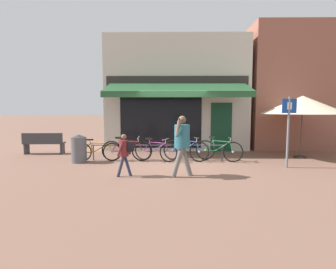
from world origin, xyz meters
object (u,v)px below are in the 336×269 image
bicycle_orange (97,151)px  pedestrian_adult (182,140)px  parking_sign (288,124)px  park_bench (44,143)px  bicycle_purple (155,151)px  bicycle_green (219,150)px  pedestrian_child (125,150)px  litter_bin (79,148)px  bicycle_red (127,150)px  bicycle_blue (185,150)px  cafe_parasol (303,105)px

bicycle_orange → pedestrian_adult: 3.64m
bicycle_orange → parking_sign: bearing=-14.4°
parking_sign → park_bench: (-8.81, 2.42, -0.89)m
bicycle_purple → bicycle_green: 2.25m
pedestrian_child → litter_bin: size_ratio=1.21×
bicycle_orange → bicycle_red: bicycle_red is taller
bicycle_purple → pedestrian_adult: (0.85, -2.13, 0.64)m
pedestrian_child → bicycle_blue: bearing=-123.6°
bicycle_purple → park_bench: (-4.64, 1.41, 0.10)m
pedestrian_adult → litter_bin: pedestrian_adult is taller
bicycle_orange → bicycle_red: size_ratio=0.94×
litter_bin → parking_sign: bearing=-6.2°
bicycle_blue → litter_bin: bearing=-151.8°
pedestrian_adult → parking_sign: 3.52m
bicycle_purple → cafe_parasol: cafe_parasol is taller
bicycle_green → pedestrian_child: size_ratio=1.38×
bicycle_blue → bicycle_green: bicycle_blue is taller
bicycle_orange → bicycle_red: bearing=-5.8°
pedestrian_child → parking_sign: (4.85, 1.14, 0.63)m
bicycle_orange → bicycle_green: 4.30m
bicycle_red → bicycle_blue: size_ratio=1.09×
bicycle_red → bicycle_green: size_ratio=1.11×
bicycle_orange → pedestrian_child: bearing=-62.6°
bicycle_red → parking_sign: 5.36m
parking_sign → park_bench: size_ratio=1.35×
bicycle_purple → parking_sign: size_ratio=0.70×
bicycle_blue → park_bench: bicycle_blue is taller
bicycle_red → pedestrian_child: bearing=-81.4°
pedestrian_adult → bicycle_green: bearing=-116.7°
pedestrian_child → park_bench: size_ratio=0.72×
bicycle_blue → park_bench: bearing=-170.5°
pedestrian_adult → cafe_parasol: size_ratio=0.56×
bicycle_purple → parking_sign: parking_sign is taller
bicycle_blue → park_bench: 5.86m
pedestrian_adult → parking_sign: size_ratio=0.76×
parking_sign → park_bench: bearing=164.7°
bicycle_blue → parking_sign: 3.44m
bicycle_orange → park_bench: bearing=145.6°
bicycle_green → litter_bin: size_ratio=1.66×
pedestrian_child → cafe_parasol: 6.85m
pedestrian_child → litter_bin: (-1.92, 1.87, -0.24)m
cafe_parasol → park_bench: size_ratio=1.82×
bicycle_blue → pedestrian_child: pedestrian_child is taller
bicycle_purple → pedestrian_child: bearing=-84.3°
bicycle_blue → bicycle_green: (1.18, 0.01, -0.00)m
litter_bin → bicycle_blue: bearing=5.7°
bicycle_purple → park_bench: bearing=-173.6°
cafe_parasol → litter_bin: bearing=-173.1°
bicycle_orange → cafe_parasol: 7.68m
bicycle_orange → pedestrian_adult: size_ratio=1.01×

